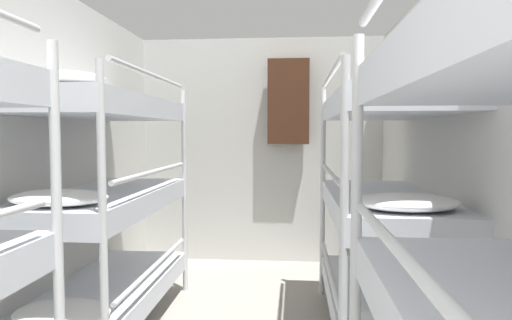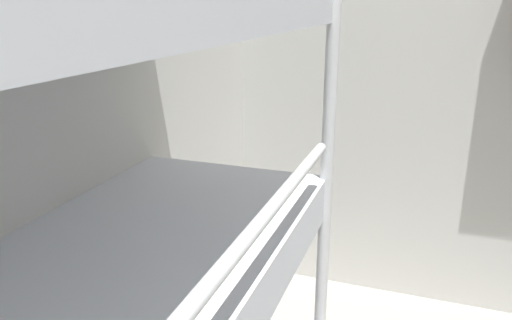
% 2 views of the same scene
% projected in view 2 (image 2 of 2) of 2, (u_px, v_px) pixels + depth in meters
% --- Properties ---
extents(wall_back, '(2.75, 0.06, 2.46)m').
position_uv_depth(wall_back, '(499.00, 81.00, 2.40)').
color(wall_back, silver).
rests_on(wall_back, ground_plane).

